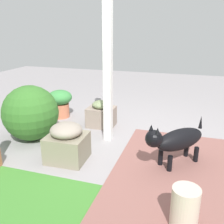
{
  "coord_description": "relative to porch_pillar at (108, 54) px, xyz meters",
  "views": [
    {
      "loc": [
        -0.74,
        3.09,
        1.56
      ],
      "look_at": [
        0.26,
        -0.05,
        0.45
      ],
      "focal_mm": 40.14,
      "sensor_mm": 36.0,
      "label": 1
    }
  ],
  "objects": [
    {
      "name": "dog",
      "position": [
        -0.99,
        0.46,
        -0.9
      ],
      "size": [
        0.67,
        0.72,
        0.57
      ],
      "color": "black",
      "rests_on": "ground"
    },
    {
      "name": "stone_planter_mid",
      "position": [
        0.29,
        0.72,
        -1.0
      ],
      "size": [
        0.49,
        0.45,
        0.48
      ],
      "color": "gray",
      "rests_on": "ground"
    },
    {
      "name": "round_shrub",
      "position": [
        1.07,
        0.31,
        -0.84
      ],
      "size": [
        0.8,
        0.8,
        0.8
      ],
      "primitive_type": "sphere",
      "color": "#336826",
      "rests_on": "ground"
    },
    {
      "name": "terracotta_pot_broad",
      "position": [
        1.14,
        -0.66,
        -0.94
      ],
      "size": [
        0.44,
        0.44,
        0.5
      ],
      "color": "#CA704F",
      "rests_on": "ground"
    },
    {
      "name": "brick_path",
      "position": [
        -1.22,
        0.74,
        -1.23
      ],
      "size": [
        1.8,
        2.4,
        0.02
      ],
      "primitive_type": "cube",
      "color": "#86554E",
      "rests_on": "ground"
    },
    {
      "name": "stone_planter_nearest",
      "position": [
        0.28,
        -0.47,
        -1.04
      ],
      "size": [
        0.44,
        0.37,
        0.44
      ],
      "color": "gray",
      "rests_on": "ground"
    },
    {
      "name": "ceramic_urn",
      "position": [
        -1.13,
        1.45,
        -1.05
      ],
      "size": [
        0.23,
        0.23,
        0.38
      ],
      "primitive_type": "cylinder",
      "color": "beige",
      "rests_on": "ground"
    },
    {
      "name": "porch_pillar",
      "position": [
        0.0,
        0.0,
        0.0
      ],
      "size": [
        0.11,
        0.11,
        2.47
      ],
      "primitive_type": "cube",
      "color": "white",
      "rests_on": "ground"
    },
    {
      "name": "ground_plane",
      "position": [
        -0.34,
        0.11,
        -1.23
      ],
      "size": [
        12.0,
        12.0,
        0.0
      ],
      "primitive_type": "plane",
      "color": "gray"
    }
  ]
}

